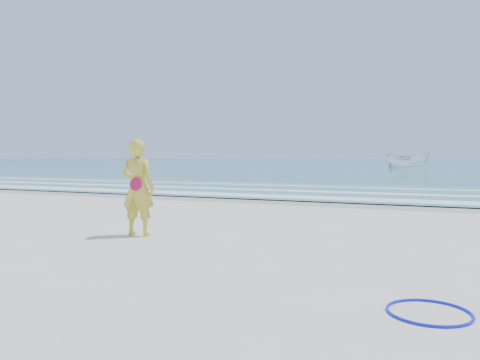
% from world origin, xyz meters
% --- Properties ---
extents(ground, '(400.00, 400.00, 0.00)m').
position_xyz_m(ground, '(0.00, 0.00, 0.00)').
color(ground, silver).
rests_on(ground, ground).
extents(wet_sand, '(400.00, 2.40, 0.00)m').
position_xyz_m(wet_sand, '(0.00, 9.00, 0.00)').
color(wet_sand, '#B2A893').
rests_on(wet_sand, ground).
extents(ocean, '(400.00, 190.00, 0.04)m').
position_xyz_m(ocean, '(0.00, 105.00, 0.02)').
color(ocean, '#19727F').
rests_on(ocean, ground).
extents(shallow, '(400.00, 10.00, 0.01)m').
position_xyz_m(shallow, '(0.00, 14.00, 0.04)').
color(shallow, '#59B7AD').
rests_on(shallow, ocean).
extents(foam_near, '(400.00, 1.40, 0.01)m').
position_xyz_m(foam_near, '(0.00, 10.30, 0.05)').
color(foam_near, white).
rests_on(foam_near, shallow).
extents(foam_mid, '(400.00, 0.90, 0.01)m').
position_xyz_m(foam_mid, '(0.00, 13.20, 0.05)').
color(foam_mid, white).
rests_on(foam_mid, shallow).
extents(foam_far, '(400.00, 0.60, 0.01)m').
position_xyz_m(foam_far, '(0.00, 16.50, 0.05)').
color(foam_far, white).
rests_on(foam_far, shallow).
extents(hoop, '(0.88, 0.88, 0.03)m').
position_xyz_m(hoop, '(5.14, -1.49, 0.02)').
color(hoop, '#0C16E9').
rests_on(hoop, ground).
extents(boat, '(5.30, 2.49, 1.98)m').
position_xyz_m(boat, '(1.40, 53.46, 1.03)').
color(boat, white).
rests_on(boat, ocean).
extents(woman, '(0.74, 0.51, 1.93)m').
position_xyz_m(woman, '(-0.34, 1.20, 0.97)').
color(woman, gold).
rests_on(woman, ground).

